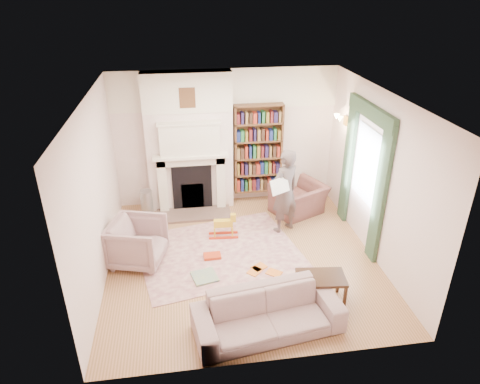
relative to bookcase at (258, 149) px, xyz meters
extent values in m
plane|color=brown|center=(-0.65, -2.12, -1.18)|extent=(4.50, 4.50, 0.00)
plane|color=white|center=(-0.65, -2.12, 1.62)|extent=(4.50, 4.50, 0.00)
plane|color=white|center=(-0.65, 0.13, 0.22)|extent=(4.50, 0.00, 4.50)
plane|color=white|center=(-0.65, -4.37, 0.22)|extent=(4.50, 0.00, 4.50)
plane|color=white|center=(-2.90, -2.12, 0.22)|extent=(0.00, 4.50, 4.50)
plane|color=white|center=(1.60, -2.12, 0.22)|extent=(0.00, 4.50, 4.50)
cube|color=white|center=(-1.40, -0.04, 0.22)|extent=(1.70, 0.35, 2.80)
cube|color=silver|center=(-1.40, -0.33, 0.04)|extent=(1.47, 0.24, 0.05)
cube|color=black|center=(-1.40, -0.24, -0.68)|extent=(0.80, 0.06, 0.96)
cube|color=silver|center=(-1.40, -0.31, 0.38)|extent=(1.15, 0.18, 0.62)
cube|color=brown|center=(0.00, 0.00, 0.00)|extent=(1.00, 0.24, 1.85)
cube|color=silver|center=(1.58, -1.72, 0.27)|extent=(0.02, 0.90, 1.30)
cube|color=#2A422C|center=(1.55, -2.42, 0.02)|extent=(0.07, 0.32, 2.40)
cube|color=#2A422C|center=(1.55, -1.02, 0.02)|extent=(0.07, 0.32, 2.40)
cube|color=#2A422C|center=(1.54, -1.72, 1.20)|extent=(0.09, 1.70, 0.24)
cube|color=beige|center=(-1.03, -1.89, -1.17)|extent=(3.06, 2.58, 0.01)
imported|color=#53322C|center=(0.72, -0.71, -0.86)|extent=(1.24, 1.18, 0.63)
imported|color=#A49287|center=(-2.39, -1.97, -0.78)|extent=(1.05, 1.04, 0.78)
imported|color=#AB9B8D|center=(-0.56, -3.85, -0.88)|extent=(2.09, 1.06, 0.58)
imported|color=#4E413E|center=(0.27, -1.31, -0.35)|extent=(0.71, 0.63, 1.64)
cube|color=white|center=(0.12, -1.51, -0.14)|extent=(0.40, 0.29, 0.27)
cylinder|color=#979A9E|center=(-2.33, -0.37, -0.90)|extent=(0.28, 0.28, 0.55)
cube|color=#D0D84C|center=(-1.33, -2.58, -1.15)|extent=(0.46, 0.46, 0.03)
cube|color=#B63314|center=(-1.16, -2.04, -1.14)|extent=(0.30, 0.21, 0.05)
cube|color=red|center=(-0.41, -2.45, -1.16)|extent=(0.30, 0.28, 0.02)
cube|color=red|center=(-0.20, -2.64, -1.16)|extent=(0.30, 0.29, 0.02)
cube|color=red|center=(-0.50, -2.55, -1.16)|extent=(0.30, 0.30, 0.02)
camera|label=1|loc=(-1.57, -8.15, 3.14)|focal=32.00mm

